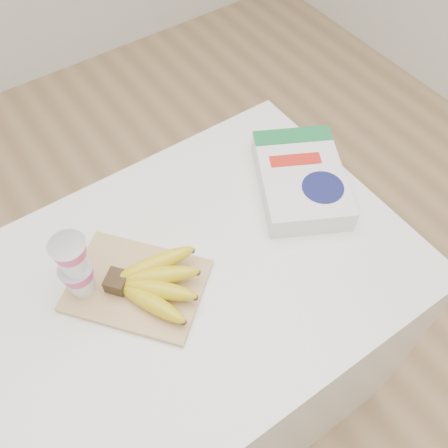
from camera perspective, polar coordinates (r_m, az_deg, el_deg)
name	(u,v)px	position (r m, az deg, el deg)	size (l,w,h in m)	color
room	(142,95)	(0.71, -9.31, 14.37)	(4.00, 4.00, 4.00)	tan
table	(185,353)	(1.49, -4.44, -14.45)	(1.10, 0.73, 0.82)	white
cutting_board	(137,286)	(1.12, -9.93, -6.94)	(0.21, 0.29, 0.01)	tan
bananas	(154,283)	(1.08, -8.06, -6.65)	(0.21, 0.21, 0.07)	#382816
yogurt_stack	(75,267)	(1.06, -16.64, -4.69)	(0.08, 0.08, 0.17)	white
cereal_box	(301,179)	(1.27, 8.78, 5.10)	(0.32, 0.36, 0.07)	white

